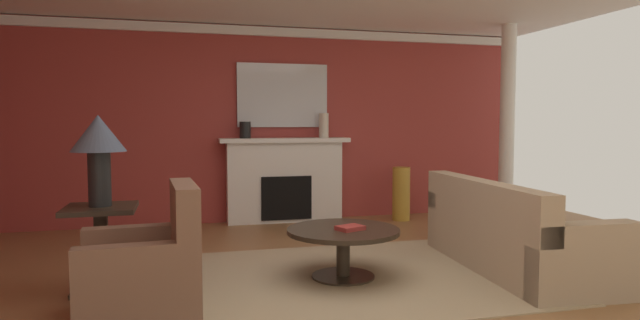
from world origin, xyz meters
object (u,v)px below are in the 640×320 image
object	(u,v)px
armchair_near_window	(145,274)
vase_tall_corner	(401,194)
side_table	(101,242)
mantel_mirror	(283,95)
table_lamp	(99,142)
vase_mantel_left	(245,130)
fireplace	(285,182)
sofa	(512,238)
vase_mantel_right	(324,125)
coffee_table	(343,241)

from	to	relation	value
armchair_near_window	vase_tall_corner	bearing A→B (deg)	42.95
armchair_near_window	side_table	distance (m)	0.84
mantel_mirror	vase_tall_corner	size ratio (longest dim) A/B	1.69
table_lamp	vase_mantel_left	world-z (taller)	table_lamp
armchair_near_window	side_table	size ratio (longest dim) A/B	1.36
vase_tall_corner	vase_mantel_left	distance (m)	2.37
fireplace	vase_tall_corner	distance (m)	1.66
fireplace	armchair_near_window	xyz separation A→B (m)	(-1.66, -3.35, -0.25)
table_lamp	vase_tall_corner	xyz separation A→B (m)	(3.67, 2.32, -0.85)
fireplace	armchair_near_window	bearing A→B (deg)	-116.30
fireplace	vase_tall_corner	bearing A→B (deg)	-10.45
sofa	side_table	distance (m)	3.67
vase_mantel_right	table_lamp	bearing A→B (deg)	-135.30
side_table	vase_mantel_right	distance (m)	3.77
mantel_mirror	vase_mantel_right	distance (m)	0.71
armchair_near_window	vase_mantel_left	world-z (taller)	vase_mantel_left
vase_tall_corner	vase_mantel_left	xyz separation A→B (m)	(-2.17, 0.25, 0.91)
armchair_near_window	vase_mantel_right	size ratio (longest dim) A/B	2.75
sofa	side_table	world-z (taller)	sofa
sofa	vase_mantel_right	bearing A→B (deg)	110.09
fireplace	vase_mantel_right	size ratio (longest dim) A/B	5.21
mantel_mirror	vase_mantel_right	bearing A→B (deg)	-17.18
mantel_mirror	coffee_table	xyz separation A→B (m)	(-0.02, -2.94, -1.43)
coffee_table	side_table	size ratio (longest dim) A/B	1.43
mantel_mirror	side_table	xyz separation A→B (m)	(-2.05, -2.74, -1.37)
mantel_mirror	armchair_near_window	bearing A→B (deg)	-115.51
mantel_mirror	vase_tall_corner	xyz separation A→B (m)	(1.62, -0.42, -1.39)
armchair_near_window	vase_tall_corner	xyz separation A→B (m)	(3.28, 3.05, 0.07)
armchair_near_window	mantel_mirror	bearing A→B (deg)	64.49
armchair_near_window	coffee_table	world-z (taller)	armchair_near_window
mantel_mirror	side_table	distance (m)	3.68
vase_tall_corner	fireplace	bearing A→B (deg)	169.55
vase_mantel_right	vase_mantel_left	xyz separation A→B (m)	(-1.10, 0.00, -0.06)
armchair_near_window	table_lamp	size ratio (longest dim) A/B	1.27
vase_mantel_right	coffee_table	bearing A→B (deg)	-101.60
fireplace	side_table	size ratio (longest dim) A/B	2.57
armchair_near_window	coffee_table	xyz separation A→B (m)	(1.64, 0.54, 0.03)
side_table	vase_mantel_left	size ratio (longest dim) A/B	3.11
vase_tall_corner	table_lamp	bearing A→B (deg)	-147.71
side_table	sofa	bearing A→B (deg)	-4.99
coffee_table	table_lamp	xyz separation A→B (m)	(-2.03, 0.20, 0.89)
table_lamp	vase_mantel_left	bearing A→B (deg)	59.79
sofa	vase_tall_corner	bearing A→B (deg)	89.62
fireplace	mantel_mirror	distance (m)	1.22
vase_mantel_left	side_table	bearing A→B (deg)	-120.21
table_lamp	mantel_mirror	bearing A→B (deg)	53.24
fireplace	vase_mantel_left	world-z (taller)	vase_mantel_left
coffee_table	table_lamp	bearing A→B (deg)	174.41
armchair_near_window	coffee_table	bearing A→B (deg)	18.16
sofa	vase_mantel_right	world-z (taller)	vase_mantel_right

